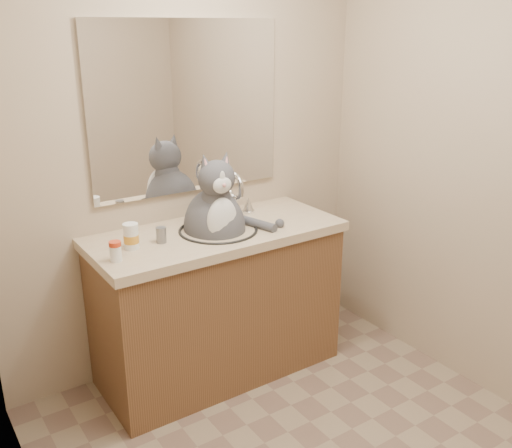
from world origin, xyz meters
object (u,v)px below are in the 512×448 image
Objects in this scene: cat at (216,222)px; pill_bottle_redcap at (116,251)px; pill_bottle_orange at (131,237)px; grey_canister at (161,235)px.

pill_bottle_redcap is at bearing -160.29° from cat.
pill_bottle_orange is 0.15m from grey_canister.
cat reaches higher than grey_canister.
pill_bottle_redcap is at bearing -138.46° from pill_bottle_orange.
pill_bottle_orange is at bearing 41.54° from pill_bottle_redcap.
cat is 0.47m from pill_bottle_orange.
pill_bottle_redcap is (-0.59, -0.10, 0.00)m from cat.
pill_bottle_redcap is 0.75× the size of pill_bottle_orange.
pill_bottle_orange reaches higher than grey_canister.
pill_bottle_redcap reaches higher than grey_canister.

